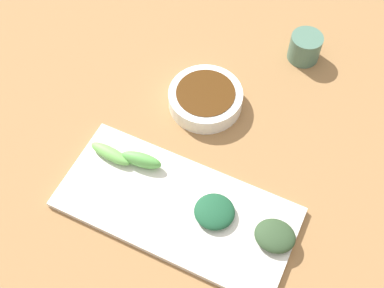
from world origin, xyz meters
The scene contains 8 objects.
tabletop centered at (0.00, 0.00, 0.01)m, with size 2.10×2.10×0.02m, color olive.
sauce_bowl centered at (-0.10, -0.03, 0.04)m, with size 0.13×0.13×0.04m.
serving_plate centered at (0.11, 0.01, 0.03)m, with size 0.17×0.38×0.01m, color silver.
broccoli_leafy_0 centered at (0.10, 0.07, 0.04)m, with size 0.06×0.06×0.02m, color #1A4E30.
broccoli_stalk_1 centered at (0.08, -0.13, 0.04)m, with size 0.02×0.08×0.02m, color #6DB954.
broccoli_leafy_2 centered at (0.10, 0.17, 0.04)m, with size 0.06×0.06×0.02m, color #2E472A.
broccoli_stalk_3 centered at (0.07, -0.07, 0.05)m, with size 0.02×0.07×0.03m, color #5CAD4E.
tea_cup centered at (-0.29, 0.09, 0.05)m, with size 0.06×0.06×0.05m, color #49705D.
Camera 1 is at (0.40, 0.18, 0.75)m, focal length 46.49 mm.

